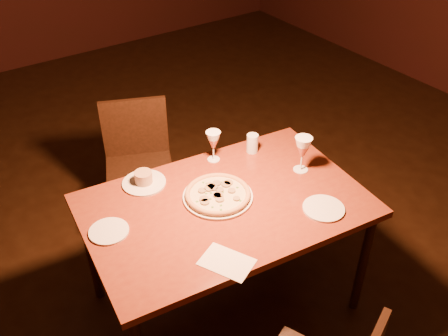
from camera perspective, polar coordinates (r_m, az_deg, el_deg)
floor at (r=3.12m, az=0.22°, el=-10.11°), size 7.00×7.00×0.00m
dining_table at (r=2.43m, az=0.16°, el=-5.15°), size 1.42×1.00×0.71m
chair_far at (r=3.13m, az=-9.72°, el=0.82°), size 0.53×0.53×0.83m
pizza_plate at (r=2.40m, az=-0.71°, el=-3.04°), size 0.34×0.34×0.04m
ramekin_saucer at (r=2.52m, az=-9.16°, el=-1.36°), size 0.22×0.22×0.07m
wine_glass_far at (r=2.62m, az=-1.22°, el=2.52°), size 0.08×0.08×0.17m
wine_glass_right at (r=2.57m, az=8.93°, el=1.57°), size 0.09×0.09×0.20m
water_tumbler at (r=2.71m, az=3.26°, el=2.84°), size 0.06×0.06×0.11m
side_plate_left at (r=2.29m, az=-13.02°, el=-7.05°), size 0.18×0.18×0.01m
side_plate_near at (r=2.39m, az=11.32°, el=-4.55°), size 0.20×0.20×0.01m
menu_card at (r=2.11m, az=0.32°, el=-10.69°), size 0.23×0.26×0.00m
pendant_light at (r=1.96m, az=0.20°, el=15.25°), size 0.12×0.12×0.12m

